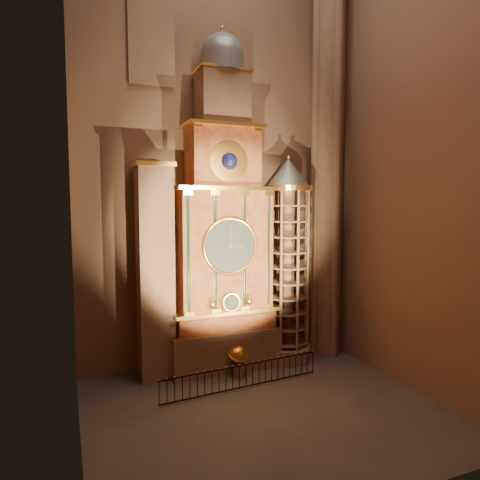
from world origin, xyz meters
name	(u,v)px	position (x,y,z in m)	size (l,w,h in m)	color
floor	(266,410)	(0.00, 0.00, 0.00)	(14.00, 14.00, 0.00)	#383330
wall_back	(216,151)	(0.00, 6.00, 11.00)	(22.00, 22.00, 0.00)	brown
wall_left	(70,119)	(-7.00, 0.00, 11.00)	(22.00, 22.00, 0.00)	brown
wall_right	(409,143)	(7.00, 0.00, 11.00)	(22.00, 22.00, 0.00)	brown
astronomical_clock	(223,237)	(0.00, 4.96, 6.68)	(5.60, 2.41, 16.70)	#8C634C
portrait_tower	(155,271)	(-3.40, 4.98, 5.15)	(1.80, 1.60, 10.20)	#8C634C
stair_turret	(287,262)	(3.50, 4.70, 5.27)	(2.50, 2.50, 10.80)	#8C634C
gothic_pier	(328,154)	(6.10, 5.00, 11.00)	(2.04, 2.04, 22.00)	#8C634C
stained_glass_window	(151,29)	(-3.20, 5.92, 16.50)	(2.20, 0.14, 5.20)	navy
celestial_globe	(238,358)	(0.24, 3.60, 0.88)	(1.28, 1.25, 1.47)	#8C634C
iron_railing	(243,376)	(-0.09, 2.19, 0.58)	(7.68, 0.65, 1.07)	black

